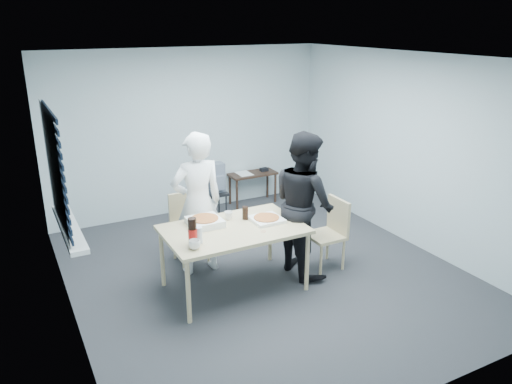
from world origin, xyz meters
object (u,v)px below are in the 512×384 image
person_black (304,204)px  side_table (253,177)px  chair_far (188,222)px  backpack (214,178)px  mug_b (228,215)px  soda_bottle (193,232)px  stool (214,199)px  chair_right (331,229)px  mug_a (195,245)px  dining_table (234,233)px  person_white (198,204)px

person_black → side_table: 2.53m
chair_far → backpack: 1.28m
backpack → mug_b: backpack is taller
backpack → soda_bottle: bearing=-101.4°
chair_far → soda_bottle: size_ratio=2.98×
person_black → soda_bottle: 1.53m
person_black → stool: size_ratio=3.57×
chair_far → chair_right: 1.83m
backpack → mug_a: size_ratio=3.65×
side_table → mug_b: bearing=-123.6°
stool → mug_b: size_ratio=4.96×
dining_table → stool: bearing=73.2°
mug_b → dining_table: bearing=-102.8°
mug_b → backpack: bearing=72.5°
person_white → soda_bottle: person_white is taller
dining_table → person_black: bearing=0.9°
person_black → mug_a: person_black is taller
chair_right → mug_a: bearing=-172.6°
soda_bottle → mug_a: bearing=-100.9°
chair_right → mug_a: chair_right is taller
dining_table → soda_bottle: 0.63m
stool → mug_b: 1.83m
dining_table → backpack: bearing=73.1°
chair_right → chair_far: bearing=145.8°
chair_far → mug_b: 0.80m
soda_bottle → side_table: bearing=52.0°
mug_a → soda_bottle: 0.14m
person_white → chair_far: bearing=-88.9°
person_white → person_black: (1.14, -0.59, 0.00)m
side_table → soda_bottle: size_ratio=2.71×
dining_table → soda_bottle: bearing=-159.8°
chair_far → stool: 1.28m
side_table → soda_bottle: (-2.07, -2.65, 0.45)m
chair_far → mug_a: bearing=-106.8°
soda_bottle → person_white: bearing=65.4°
dining_table → mug_a: size_ratio=12.70×
backpack → chair_right: bearing=-53.4°
person_black → backpack: 1.97m
chair_far → person_white: person_white is taller
side_table → backpack: backpack is taller
person_white → mug_a: 1.00m
mug_a → stool: bearing=62.6°
chair_far → soda_bottle: (-0.36, -1.17, 0.39)m
person_white → mug_b: person_white is taller
chair_far → mug_a: size_ratio=7.24×
backpack → stool: bearing=106.8°
side_table → mug_a: bearing=-127.2°
mug_a → mug_b: mug_a is taller
person_white → dining_table: bearing=107.7°
dining_table → chair_right: bearing=-2.7°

